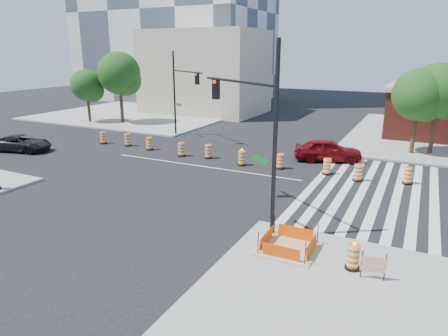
{
  "coord_description": "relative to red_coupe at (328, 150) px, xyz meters",
  "views": [
    {
      "loc": [
        13.04,
        -22.57,
        7.5
      ],
      "look_at": [
        3.68,
        -3.96,
        1.4
      ],
      "focal_mm": 32.0,
      "sensor_mm": 36.0,
      "label": 1
    }
  ],
  "objects": [
    {
      "name": "sidewalk_nw",
      "position": [
        -25.29,
        12.77,
        -0.72
      ],
      "size": [
        22.0,
        22.0,
        0.15
      ],
      "primitive_type": "cube",
      "color": "gray",
      "rests_on": "ground"
    },
    {
      "name": "median_drum_7",
      "position": [
        0.7,
        -3.28,
        -0.31
      ],
      "size": [
        0.6,
        0.6,
        1.02
      ],
      "color": "black",
      "rests_on": "ground"
    },
    {
      "name": "barricade",
      "position": [
        4.88,
        -15.01,
        -0.11
      ],
      "size": [
        0.82,
        0.19,
        0.98
      ],
      "rotation": [
        0.0,
        0.0,
        0.18
      ],
      "color": "#F26205",
      "rests_on": "ground"
    },
    {
      "name": "median_drum_3",
      "position": [
        -10.0,
        -3.52,
        -0.31
      ],
      "size": [
        0.6,
        0.6,
        1.02
      ],
      "color": "black",
      "rests_on": "ground"
    },
    {
      "name": "median_drum_9",
      "position": [
        5.38,
        -3.05,
        -0.31
      ],
      "size": [
        0.6,
        0.6,
        1.02
      ],
      "color": "black",
      "rests_on": "ground"
    },
    {
      "name": "tree_north_a",
      "position": [
        -26.7,
        4.25,
        3.04
      ],
      "size": [
        3.38,
        3.36,
        5.71
      ],
      "color": "#382314",
      "rests_on": "ground"
    },
    {
      "name": "red_coupe",
      "position": [
        0.0,
        0.0,
        0.0
      ],
      "size": [
        5.01,
        3.34,
        1.59
      ],
      "primitive_type": "imported",
      "rotation": [
        0.0,
        0.0,
        1.92
      ],
      "color": "#5C070A",
      "rests_on": "ground"
    },
    {
      "name": "median_drum_6",
      "position": [
        -2.34,
        -3.4,
        -0.31
      ],
      "size": [
        0.6,
        0.6,
        1.02
      ],
      "color": "black",
      "rests_on": "ground"
    },
    {
      "name": "median_drum_8",
      "position": [
        2.67,
        -3.79,
        -0.31
      ],
      "size": [
        0.6,
        0.6,
        1.02
      ],
      "color": "black",
      "rests_on": "ground"
    },
    {
      "name": "median_drum_4",
      "position": [
        -7.92,
        -3.18,
        -0.31
      ],
      "size": [
        0.6,
        0.6,
        1.02
      ],
      "color": "black",
      "rests_on": "ground"
    },
    {
      "name": "ground",
      "position": [
        -7.29,
        -5.23,
        -0.79
      ],
      "size": [
        120.0,
        120.0,
        0.0
      ],
      "primitive_type": "plane",
      "color": "black",
      "rests_on": "ground"
    },
    {
      "name": "lane_centerline",
      "position": [
        -7.29,
        -5.23,
        -0.79
      ],
      "size": [
        14.0,
        0.12,
        0.01
      ],
      "primitive_type": "cube",
      "color": "silver",
      "rests_on": "ground"
    },
    {
      "name": "median_drum_0",
      "position": [
        -18.14,
        -2.97,
        -0.31
      ],
      "size": [
        0.6,
        0.6,
        1.02
      ],
      "color": "black",
      "rests_on": "ground"
    },
    {
      "name": "dark_suv",
      "position": [
        -21.96,
        -7.79,
        -0.16
      ],
      "size": [
        4.9,
        3.09,
        1.26
      ],
      "primitive_type": "imported",
      "rotation": [
        0.0,
        0.0,
        1.81
      ],
      "color": "black",
      "rests_on": "ground"
    },
    {
      "name": "median_drum_2",
      "position": [
        -13.3,
        -3.02,
        -0.31
      ],
      "size": [
        0.6,
        0.6,
        1.02
      ],
      "color": "black",
      "rests_on": "ground"
    },
    {
      "name": "tree_north_b",
      "position": [
        -23.15,
        5.45,
        4.25
      ],
      "size": [
        4.42,
        4.42,
        7.51
      ],
      "color": "#382314",
      "rests_on": "ground"
    },
    {
      "name": "crosswalk_east",
      "position": [
        3.66,
        -5.23,
        -0.79
      ],
      "size": [
        6.75,
        13.5,
        0.01
      ],
      "color": "silver",
      "rests_on": "ground"
    },
    {
      "name": "signal_pole_se",
      "position": [
        -0.7,
        -12.26,
        4.02
      ],
      "size": [
        4.97,
        3.48,
        7.85
      ],
      "rotation": [
        0.0,
        0.0,
        2.54
      ],
      "color": "black",
      "rests_on": "ground"
    },
    {
      "name": "median_drum_5",
      "position": [
        -4.97,
        -3.8,
        -0.3
      ],
      "size": [
        0.6,
        0.6,
        1.18
      ],
      "color": "black",
      "rests_on": "ground"
    },
    {
      "name": "beige_midrise",
      "position": [
        -19.29,
        16.77,
        4.21
      ],
      "size": [
        14.0,
        10.0,
        10.0
      ],
      "primitive_type": "cube",
      "color": "#BEAD91",
      "rests_on": "ground"
    },
    {
      "name": "tree_north_d",
      "position": [
        6.54,
        5.29,
        3.75
      ],
      "size": [
        3.98,
        3.98,
        6.76
      ],
      "color": "#382314",
      "rests_on": "ground"
    },
    {
      "name": "pit_drum",
      "position": [
        4.18,
        -14.63,
        -0.21
      ],
      "size": [
        0.53,
        0.53,
        1.04
      ],
      "color": "black",
      "rests_on": "ground"
    },
    {
      "name": "median_drum_1",
      "position": [
        -15.74,
        -2.69,
        -0.31
      ],
      "size": [
        0.6,
        0.6,
        1.02
      ],
      "color": "black",
      "rests_on": "ground"
    },
    {
      "name": "tree_north_c",
      "position": [
        5.3,
        4.64,
        3.48
      ],
      "size": [
        3.74,
        3.74,
        6.36
      ],
      "color": "#382314",
      "rests_on": "ground"
    },
    {
      "name": "signal_pole_nw",
      "position": [
        -13.38,
        1.95,
        3.75
      ],
      "size": [
        4.74,
        3.18,
        7.39
      ],
      "rotation": [
        0.0,
        0.0,
        -0.58
      ],
      "color": "black",
      "rests_on": "ground"
    },
    {
      "name": "excavation_pit",
      "position": [
        1.71,
        -14.23,
        -0.57
      ],
      "size": [
        2.2,
        2.2,
        0.9
      ],
      "color": "tan",
      "rests_on": "ground"
    }
  ]
}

